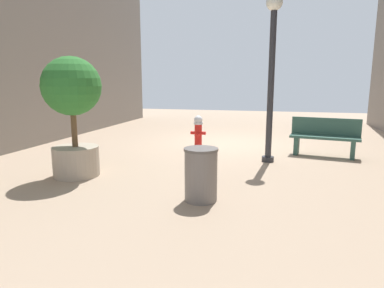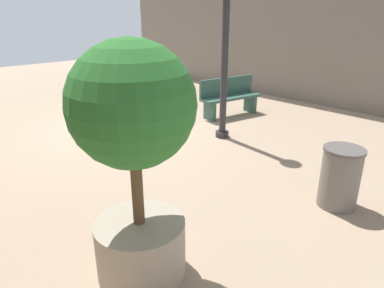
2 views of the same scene
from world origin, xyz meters
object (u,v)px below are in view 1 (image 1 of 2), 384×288
object	(u,v)px
trash_bin	(201,174)
street_lamp	(272,60)
fire_hydrant	(198,132)
bench_near	(325,136)
planter_tree	(73,106)

from	to	relation	value
trash_bin	street_lamp	bearing A→B (deg)	-107.87
street_lamp	trash_bin	world-z (taller)	street_lamp
fire_hydrant	trash_bin	world-z (taller)	fire_hydrant
bench_near	trash_bin	distance (m)	4.55
trash_bin	bench_near	bearing A→B (deg)	-120.38
fire_hydrant	planter_tree	distance (m)	3.79
fire_hydrant	trash_bin	size ratio (longest dim) A/B	1.10
planter_tree	street_lamp	bearing A→B (deg)	-149.39
planter_tree	trash_bin	xyz separation A→B (m)	(-2.71, 0.78, -0.97)
fire_hydrant	trash_bin	distance (m)	4.14
planter_tree	street_lamp	size ratio (longest dim) A/B	0.63
fire_hydrant	street_lamp	size ratio (longest dim) A/B	0.25
planter_tree	bench_near	bearing A→B (deg)	-147.93
bench_near	planter_tree	xyz separation A→B (m)	(5.01, 3.14, 0.90)
fire_hydrant	bench_near	size ratio (longest dim) A/B	0.55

